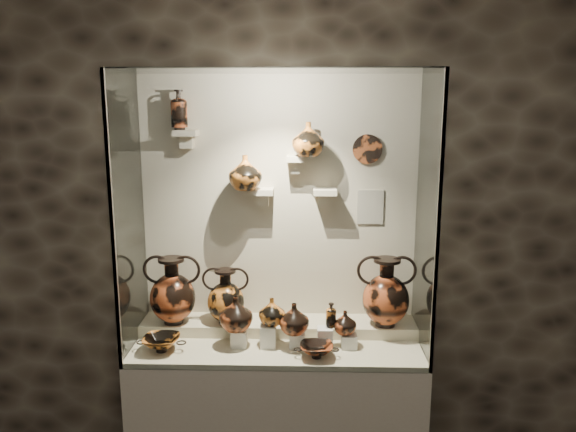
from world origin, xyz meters
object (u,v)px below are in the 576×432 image
object	(u,v)px
lekythos_tall	(179,107)
jug_b	(272,311)
amphora_left	(173,290)
ovoid_vase_a	(245,172)
amphora_right	(386,292)
lekythos_small	(331,313)
jug_e	(345,322)
amphora_mid	(226,296)
jug_a	(236,313)
jug_c	(294,318)
ovoid_vase_b	(308,139)
kylix_left	(161,342)
kylix_right	(317,349)

from	to	relation	value
lekythos_tall	jug_b	bearing A→B (deg)	-17.95
amphora_left	ovoid_vase_a	xyz separation A→B (m)	(0.45, 0.07, 0.71)
amphora_right	lekythos_small	xyz separation A→B (m)	(-0.34, -0.16, -0.08)
amphora_right	jug_e	bearing A→B (deg)	-162.24
lekythos_tall	amphora_right	bearing A→B (deg)	2.73
amphora_left	amphora_mid	distance (m)	0.32
jug_a	jug_c	xyz separation A→B (m)	(0.34, -0.02, -0.02)
lekythos_small	amphora_mid	bearing A→B (deg)	175.76
jug_b	jug_e	distance (m)	0.43
amphora_right	amphora_mid	bearing A→B (deg)	164.65
ovoid_vase_b	amphora_mid	bearing A→B (deg)	-167.24
amphora_right	jug_b	bearing A→B (deg)	178.69
jug_b	jug_e	bearing A→B (deg)	15.37
jug_e	lekythos_tall	world-z (taller)	lekythos_tall
amphora_right	jug_e	world-z (taller)	amphora_right
amphora_mid	lekythos_tall	distance (m)	1.16
amphora_mid	lekythos_tall	xyz separation A→B (m)	(-0.26, 0.10, 1.13)
amphora_left	lekythos_tall	xyz separation A→B (m)	(0.06, 0.11, 1.09)
kylix_left	ovoid_vase_b	distance (m)	1.44
jug_b	kylix_left	xyz separation A→B (m)	(-0.63, -0.09, -0.16)
lekythos_tall	ovoid_vase_b	xyz separation A→B (m)	(0.76, -0.04, -0.18)
jug_e	jug_a	bearing A→B (deg)	179.93
jug_b	lekythos_tall	size ratio (longest dim) A/B	0.61
amphora_left	jug_a	bearing A→B (deg)	-4.03
jug_c	ovoid_vase_b	size ratio (longest dim) A/B	0.91
jug_c	kylix_left	world-z (taller)	jug_c
lekythos_small	ovoid_vase_b	world-z (taller)	ovoid_vase_b
amphora_left	ovoid_vase_b	bearing A→B (deg)	24.02
jug_b	jug_c	bearing A→B (deg)	2.80
ovoid_vase_a	ovoid_vase_b	bearing A→B (deg)	-2.94
amphora_left	ovoid_vase_a	world-z (taller)	ovoid_vase_a
ovoid_vase_b	jug_c	bearing A→B (deg)	-99.81
jug_b	lekythos_small	xyz separation A→B (m)	(0.34, 0.00, -0.01)
jug_a	jug_e	size ratio (longest dim) A/B	1.46
lekythos_small	kylix_right	xyz separation A→B (m)	(-0.09, -0.15, -0.15)
jug_a	lekythos_small	distance (m)	0.55
amphora_mid	lekythos_small	size ratio (longest dim) A/B	2.07
jug_b	ovoid_vase_a	world-z (taller)	ovoid_vase_a
amphora_left	jug_e	distance (m)	1.06
lekythos_small	ovoid_vase_a	size ratio (longest dim) A/B	0.79
lekythos_small	jug_b	bearing A→B (deg)	-168.85
amphora_mid	ovoid_vase_a	bearing A→B (deg)	10.64
ovoid_vase_a	kylix_right	bearing A→B (deg)	-45.02
amphora_mid	jug_b	xyz separation A→B (m)	(0.29, -0.17, -0.03)
jug_e	kylix_left	world-z (taller)	jug_e
lekythos_small	kylix_left	xyz separation A→B (m)	(-0.97, -0.09, -0.15)
jug_a	kylix_right	distance (m)	0.51
jug_a	amphora_mid	bearing A→B (deg)	109.80
jug_e	amphora_right	bearing A→B (deg)	30.90
amphora_mid	ovoid_vase_a	size ratio (longest dim) A/B	1.64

